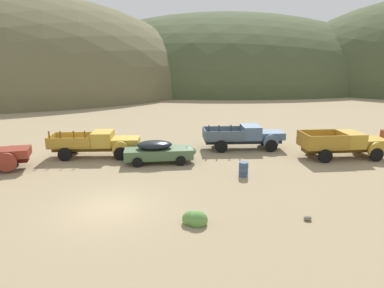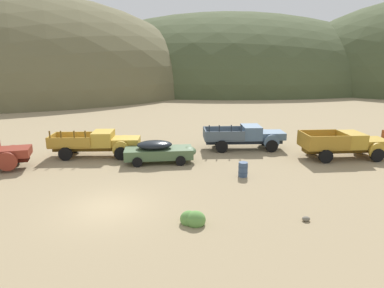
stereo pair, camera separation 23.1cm
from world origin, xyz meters
The scene contains 10 objects.
ground_plane centered at (0.00, 0.00, 0.00)m, with size 300.00×300.00×0.00m, color #998460.
hill_center centered at (-28.63, 61.56, 0.00)m, with size 82.61×65.68×40.22m, color brown.
hill_distant centered at (21.61, 78.16, 0.00)m, with size 97.07×75.45×36.80m, color #424C2D.
truck_faded_yellow centered at (-1.69, 9.06, 1.00)m, with size 6.53×2.59×2.16m.
car_weathered_green centered at (2.62, 7.13, 0.82)m, with size 5.00×2.07×1.57m.
truck_chalk_blue centered at (9.72, 10.08, 1.00)m, with size 6.47×2.60×2.16m.
truck_mustard centered at (16.28, 6.94, 1.02)m, with size 6.18×2.56×1.91m.
oil_drum_by_truck centered at (7.66, 3.74, 0.46)m, with size 0.61×0.61×0.92m.
bush_lone_scrub centered at (3.98, -2.04, 0.21)m, with size 1.13×0.91×0.80m.
rock_small centered at (9.10, -2.24, 0.10)m, with size 0.37×0.28×0.22m, color #6E6759.
Camera 1 is at (2.45, -15.48, 7.18)m, focal length 31.43 mm.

